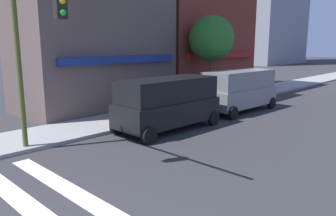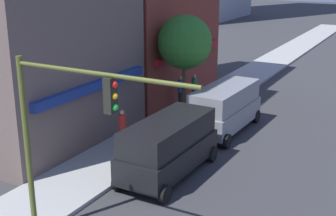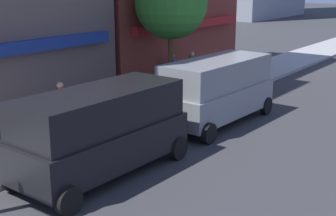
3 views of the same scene
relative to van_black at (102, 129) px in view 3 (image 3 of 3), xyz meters
name	(u,v)px [view 3 (image 3 of 3)]	position (x,y,z in m)	size (l,w,h in m)	color
van_black	(102,129)	(0.00, 0.00, 0.00)	(5.04, 2.22, 2.34)	black
van_grey	(217,88)	(5.86, 0.00, 0.00)	(5.06, 2.22, 2.34)	slate
pedestrian_red_jacket	(61,108)	(1.26, 3.07, -0.21)	(0.32, 0.32, 1.77)	#23232D
pedestrian_green_top	(192,70)	(9.09, 3.26, -0.21)	(0.32, 0.32, 1.77)	#23232D
pedestrian_blue_shirt	(172,72)	(8.21, 3.72, -0.21)	(0.32, 0.32, 1.77)	#23232D
street_tree	(171,3)	(6.87, 2.80, 2.88)	(2.90, 2.90, 5.48)	brown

